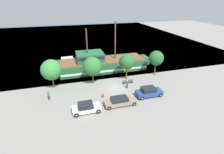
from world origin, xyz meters
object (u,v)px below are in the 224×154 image
Objects in this scene: parked_car_curb_mid at (149,92)px; pirate_ship at (102,63)px; parked_car_curb_front at (86,108)px; fire_hydrant at (103,95)px; pedestrian_walking_near at (48,95)px; bench_promenade_east at (128,82)px; moored_boat_dockside at (69,61)px; pedestrian_walking_far at (127,84)px; parked_car_curb_rear at (120,101)px.

pirate_ship is at bearing 110.16° from parked_car_curb_mid.
parked_car_curb_front is 10.82m from parked_car_curb_mid.
fire_hydrant is (-2.56, -11.76, -1.15)m from pirate_ship.
pedestrian_walking_near is (-8.55, 1.83, 0.42)m from fire_hydrant.
parked_car_curb_front is 11.24m from bench_promenade_east.
moored_boat_dockside is at bearing 103.24° from fire_hydrant.
pedestrian_walking_far reaches higher than bench_promenade_east.
pedestrian_walking_far is at bearing 58.14° from parked_car_curb_rear.
pedestrian_walking_far is (3.00, 4.83, 0.13)m from parked_car_curb_rear.
pedestrian_walking_near reaches higher than parked_car_curb_front.
parked_car_curb_mid reaches higher than pedestrian_walking_far.
bench_promenade_east is (10.02, -14.54, -0.15)m from moored_boat_dockside.
bench_promenade_east is (5.75, 3.60, 0.04)m from fire_hydrant.
parked_car_curb_rear is at bearing -92.19° from pirate_ship.
parked_car_curb_mid is at bearing -71.75° from bench_promenade_east.
bench_promenade_east is (-1.73, 5.26, -0.35)m from parked_car_curb_mid.
parked_car_curb_mid reaches higher than bench_promenade_east.
moored_boat_dockside is 18.63m from pedestrian_walking_far.
pirate_ship is at bearing 87.81° from parked_car_curb_rear.
pirate_ship is 12.35× the size of pedestrian_walking_near.
parked_car_curb_front is at bearing -143.01° from bench_promenade_east.
pedestrian_walking_far is at bearing 31.97° from parked_car_curb_front.
moored_boat_dockside is 16.87m from pedestrian_walking_near.
pirate_ship reaches higher than pedestrian_walking_near.
moored_boat_dockside is 18.64m from fire_hydrant.
parked_car_curb_rear is 11.55m from pedestrian_walking_near.
fire_hydrant is (-2.00, 2.85, -0.26)m from parked_car_curb_rear.
pedestrian_walking_near is at bearing 167.74° from parked_car_curb_mid.
parked_car_curb_rear is 3.49m from fire_hydrant.
parked_car_curb_rear is at bearing 3.36° from parked_car_curb_front.
parked_car_curb_mid is at bearing 12.29° from parked_car_curb_rear.
moored_boat_dockside reaches higher than pedestrian_walking_far.
parked_car_curb_front is 5.24m from parked_car_curb_rear.
parked_car_curb_rear is at bearing -167.71° from parked_car_curb_mid.
bench_promenade_east is at bearing 108.25° from parked_car_curb_mid.
bench_promenade_east is 1.23× the size of pedestrian_walking_far.
pedestrian_walking_far is at bearing -114.74° from bench_promenade_east.
parked_car_curb_front is at bearing -87.20° from moored_boat_dockside.
bench_promenade_east is 1.83m from pedestrian_walking_far.
pedestrian_walking_near is (-16.04, 3.48, 0.04)m from parked_car_curb_mid.
pedestrian_walking_far is at bearing 21.58° from fire_hydrant.
pirate_ship reaches higher than pedestrian_walking_far.
parked_car_curb_rear is at bearing -121.86° from pedestrian_walking_far.
pedestrian_walking_near is at bearing -138.20° from pirate_ship.
moored_boat_dockside is 3.61× the size of bench_promenade_east.
moored_boat_dockside is 23.02m from parked_car_curb_mid.
bench_promenade_east is 1.19× the size of pedestrian_walking_near.
parked_car_curb_mid reaches higher than parked_car_curb_rear.
parked_car_curb_rear reaches higher than bench_promenade_east.
parked_car_curb_mid is at bearing -55.63° from pedestrian_walking_far.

